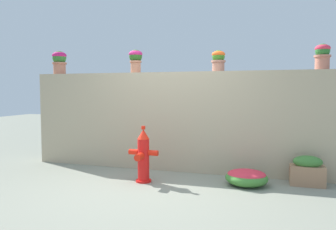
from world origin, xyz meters
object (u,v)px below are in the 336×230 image
potted_plant_2 (218,59)px  potted_plant_3 (322,55)px  fire_hydrant (143,156)px  potted_plant_0 (59,61)px  flower_bush_left (246,177)px  planter_box (307,171)px  potted_plant_1 (136,59)px

potted_plant_2 → potted_plant_3: (1.55, -0.07, 0.02)m
potted_plant_2 → fire_hydrant: size_ratio=0.42×
potted_plant_3 → fire_hydrant: size_ratio=0.46×
potted_plant_0 → potted_plant_3: 4.57m
fire_hydrant → flower_bush_left: bearing=10.1°
potted_plant_0 → planter_box: 4.72m
potted_plant_0 → fire_hydrant: size_ratio=0.52×
potted_plant_1 → fire_hydrant: bearing=-61.6°
potted_plant_2 → flower_bush_left: potted_plant_2 is taller
potted_plant_0 → potted_plant_2: bearing=0.8°
potted_plant_2 → potted_plant_3: 1.56m
potted_plant_1 → flower_bush_left: 2.76m
potted_plant_2 → flower_bush_left: (0.53, -0.67, -1.75)m
potted_plant_2 → potted_plant_3: potted_plant_3 is taller
fire_hydrant → planter_box: bearing=12.8°
fire_hydrant → potted_plant_3: bearing=19.1°
flower_bush_left → potted_plant_1: bearing=161.8°
potted_plant_3 → planter_box: potted_plant_3 is taller
flower_bush_left → potted_plant_3: bearing=30.5°
potted_plant_0 → potted_plant_1: (1.55, 0.02, -0.01)m
potted_plant_0 → flower_bush_left: 4.02m
flower_bush_left → planter_box: (0.84, 0.26, 0.08)m
potted_plant_2 → flower_bush_left: bearing=-52.0°
fire_hydrant → planter_box: size_ratio=1.77×
potted_plant_1 → potted_plant_3: size_ratio=1.07×
potted_plant_0 → flower_bush_left: bearing=-10.2°
potted_plant_1 → potted_plant_3: 3.01m
planter_box → potted_plant_0: bearing=175.2°
potted_plant_3 → flower_bush_left: potted_plant_3 is taller
potted_plant_1 → potted_plant_3: potted_plant_1 is taller
potted_plant_3 → planter_box: 1.73m
potted_plant_1 → planter_box: 3.33m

